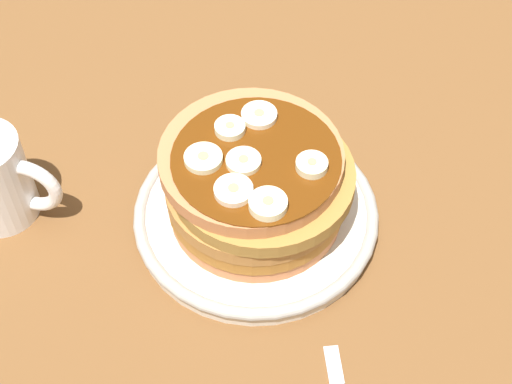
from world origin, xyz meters
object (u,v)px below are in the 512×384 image
Objects in this scene: banana_slice_2 at (203,159)px; pancake_stack at (256,186)px; plate at (256,215)px; banana_slice_0 at (243,162)px; banana_slice_1 at (268,204)px; banana_slice_3 at (311,166)px; banana_slice_6 at (230,128)px; banana_slice_4 at (233,191)px; banana_slice_5 at (259,116)px.

pancake_stack is at bearing 16.83° from banana_slice_2.
plate is 7.54× the size of banana_slice_0.
banana_slice_0 is (-0.91, -0.87, 8.45)cm from plate.
banana_slice_1 is (3.14, -4.17, 0.15)cm from banana_slice_0.
banana_slice_6 is at bearing 161.14° from banana_slice_3.
banana_slice_5 is at bearing 89.77° from banana_slice_4.
pancake_stack is at bearing 39.64° from banana_slice_0.
banana_slice_1 reaches higher than banana_slice_6.
banana_slice_3 is 0.85× the size of banana_slice_5.
banana_slice_1 reaches higher than banana_slice_2.
pancake_stack is 5.27× the size of banana_slice_2.
banana_slice_6 is (-7.95, 2.71, -0.04)cm from banana_slice_3.
banana_slice_1 reaches higher than banana_slice_0.
banana_slice_2 is 4.21cm from banana_slice_6.
banana_slice_2 is at bearing 151.17° from banana_slice_1.
banana_slice_4 is 1.20× the size of banana_slice_6.
banana_slice_0 is 5.70cm from banana_slice_5.
banana_slice_4 reaches higher than pancake_stack.
banana_slice_1 is 1.16× the size of banana_slice_3.
banana_slice_4 is 9.07cm from banana_slice_5.
banana_slice_2 and banana_slice_4 have the same top height.
plate is 9.54cm from banana_slice_4.
banana_slice_0 is at bearing 89.91° from banana_slice_4.
banana_slice_3 is (4.87, -0.05, 4.11)cm from pancake_stack.
banana_slice_0 reaches higher than pancake_stack.
banana_slice_3 is at bearing 35.20° from banana_slice_4.
banana_slice_1 reaches higher than plate.
banana_slice_4 is at bearing -102.99° from pancake_stack.
banana_slice_2 is 1.03× the size of banana_slice_5.
banana_slice_1 and banana_slice_3 have the same top height.
banana_slice_4 is at bearing -39.49° from banana_slice_2.
banana_slice_3 is at bearing 61.32° from banana_slice_1.
plate is 1.31× the size of pancake_stack.
plate is 4.47cm from pancake_stack.
pancake_stack reaches higher than plate.
banana_slice_4 and banana_slice_5 have the same top height.
banana_slice_4 is (-0.01, -3.37, 0.05)cm from banana_slice_0.
banana_slice_5 is 1.18× the size of banana_slice_6.
banana_slice_5 is at bearing 100.26° from plate.
banana_slice_5 is (-3.11, 9.86, -0.13)cm from banana_slice_1.
banana_slice_1 is (2.24, -5.03, 8.60)cm from plate.
banana_slice_5 is (-0.87, 4.83, 8.47)cm from plate.
banana_slice_0 is 1.11× the size of banana_slice_6.
banana_slice_2 is at bearing -171.10° from banana_slice_0.
banana_slice_2 is 1.20× the size of banana_slice_3.
plate is 9.89cm from banana_slice_3.
banana_slice_1 is 3.25cm from banana_slice_4.
banana_slice_3 is (4.92, -0.13, 8.58)cm from plate.
plate is 7.10× the size of banana_slice_5.
banana_slice_6 is (-3.07, 2.67, 4.07)cm from pancake_stack.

